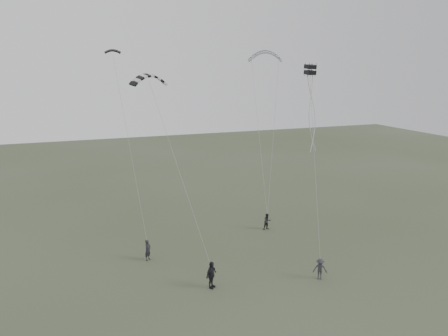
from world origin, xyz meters
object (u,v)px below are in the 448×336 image
object	(u,v)px
flyer_far	(320,269)
kite_pale_large	(265,52)
kite_striped	(149,75)
kite_dark_small	(113,50)
flyer_right	(267,222)
flyer_center	(211,275)
kite_box	(310,70)
flyer_left	(148,250)

from	to	relation	value
flyer_far	kite_pale_large	size ratio (longest dim) A/B	0.47
flyer_far	kite_striped	world-z (taller)	kite_striped
kite_dark_small	kite_pale_large	xyz separation A→B (m)	(15.02, 1.23, 0.06)
flyer_right	kite_dark_small	bearing A→B (deg)	156.90
flyer_center	kite_pale_large	distance (m)	23.51
flyer_center	kite_dark_small	size ratio (longest dim) A/B	1.47
flyer_center	kite_striped	distance (m)	15.06
flyer_center	kite_dark_small	distance (m)	20.59
flyer_right	flyer_center	size ratio (longest dim) A/B	0.80
flyer_center	kite_box	bearing A→B (deg)	-17.65
flyer_left	flyer_center	world-z (taller)	flyer_center
kite_striped	kite_box	bearing A→B (deg)	-28.11
flyer_left	kite_pale_large	xyz separation A→B (m)	(13.92, 7.84, 15.77)
flyer_center	flyer_left	bearing A→B (deg)	79.32
kite_dark_small	kite_pale_large	world-z (taller)	kite_pale_large
flyer_right	kite_dark_small	size ratio (longest dim) A/B	1.18
flyer_left	flyer_center	distance (m)	6.95
flyer_far	kite_dark_small	distance (m)	24.55
flyer_left	kite_striped	bearing A→B (deg)	-64.77
flyer_left	kite_pale_large	world-z (taller)	kite_pale_large
kite_dark_small	kite_box	size ratio (longest dim) A/B	1.79
flyer_left	kite_dark_small	world-z (taller)	kite_dark_small
flyer_right	flyer_far	xyz separation A→B (m)	(-0.87, -10.44, 0.01)
kite_dark_small	kite_striped	distance (m)	7.32
flyer_far	kite_box	size ratio (longest dim) A/B	2.14
flyer_far	kite_box	bearing A→B (deg)	98.05
flyer_left	flyer_right	size ratio (longest dim) A/B	1.08
flyer_right	kite_pale_large	distance (m)	16.74
flyer_right	flyer_far	world-z (taller)	flyer_far
flyer_left	kite_pale_large	bearing A→B (deg)	-13.04
flyer_left	flyer_right	world-z (taller)	flyer_left
flyer_far	kite_box	xyz separation A→B (m)	(1.69, 5.27, 14.18)
kite_striped	kite_pale_large	bearing A→B (deg)	13.20
flyer_center	kite_box	distance (m)	17.34
flyer_right	kite_striped	size ratio (longest dim) A/B	0.55
kite_pale_large	kite_striped	size ratio (longest dim) A/B	1.20
flyer_center	kite_pale_large	bearing A→B (deg)	13.85
flyer_far	kite_striped	distance (m)	18.90
flyer_center	flyer_far	size ratio (longest dim) A/B	1.23
flyer_left	flyer_far	bearing A→B (deg)	-77.08
flyer_right	flyer_center	bearing A→B (deg)	-141.23
kite_box	kite_striped	bearing A→B (deg)	168.27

